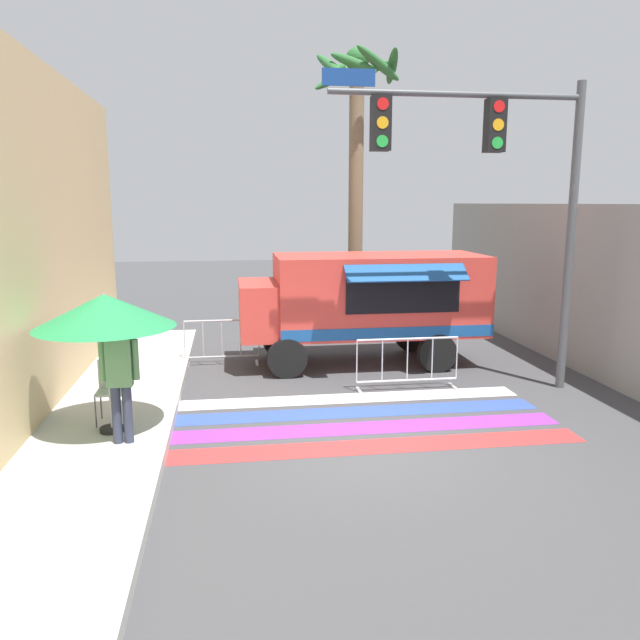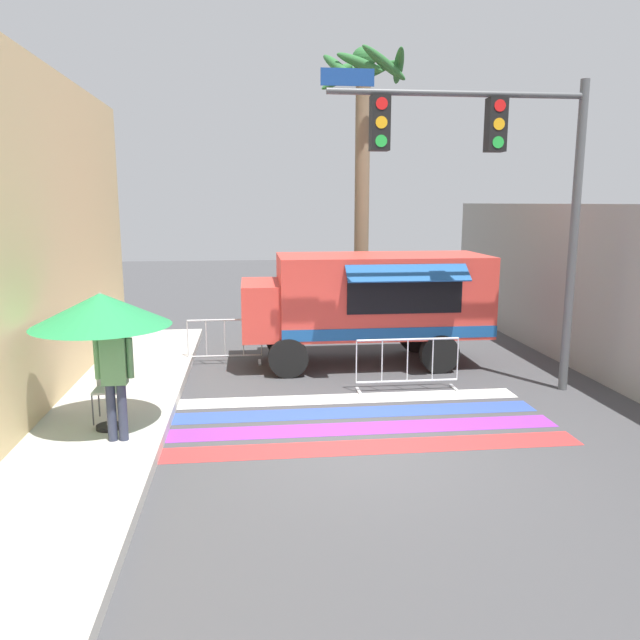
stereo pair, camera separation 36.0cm
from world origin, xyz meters
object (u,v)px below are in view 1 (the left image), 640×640
Objects in this scene: traffic_signal_pole at (493,166)px; vendor_person at (120,373)px; patio_umbrella at (105,311)px; folding_chair at (112,385)px; palm_tree at (356,143)px; barricade_front at (407,364)px; food_truck at (360,298)px; barricade_side at (222,343)px.

vendor_person is at bearing -160.80° from traffic_signal_pole.
patio_umbrella is (-6.41, -1.67, -2.14)m from traffic_signal_pole.
vendor_person is at bearing -79.08° from folding_chair.
patio_umbrella is 1.16× the size of vendor_person.
vendor_person is (0.24, -0.48, -0.79)m from patio_umbrella.
folding_chair is 9.48m from palm_tree.
vendor_person reaches higher than barricade_front.
barricade_front is (5.03, 1.96, -1.48)m from patio_umbrella.
palm_tree reaches higher than food_truck.
barricade_front is at bearing 168.17° from traffic_signal_pole.
food_truck is 3.16m from barricade_side.
food_truck is at bearing 41.49° from patio_umbrella.
food_truck is 2.33m from barricade_front.
palm_tree is (5.14, 6.75, 4.23)m from folding_chair.
barricade_front is 6.92m from palm_tree.
food_truck is at bearing 128.32° from traffic_signal_pole.
food_truck is 2.67× the size of barricade_front.
traffic_signal_pole is 3.50× the size of barricade_side.
barricade_front is at bearing -90.52° from palm_tree.
folding_chair reaches higher than barricade_side.
vendor_person is at bearing -63.39° from patio_umbrella.
barricade_front is at bearing 21.31° from patio_umbrella.
barricade_side is (1.32, 4.79, -0.70)m from vendor_person.
barricade_side is at bearing 60.67° from folding_chair.
patio_umbrella is at bearing -138.51° from food_truck.
food_truck is 4.79m from palm_tree.
food_truck reaches higher than barricade_front.
traffic_signal_pole is at bearing -28.60° from barricade_side.
palm_tree is (0.53, 3.20, 3.53)m from food_truck.
traffic_signal_pole is 7.16m from vendor_person.
food_truck is 2.99× the size of vendor_person.
folding_chair is 4.18m from barricade_side.
barricade_front is 4.19m from barricade_side.
barricade_side is (-4.85, 2.64, -3.63)m from traffic_signal_pole.
food_truck reaches higher than vendor_person.
palm_tree is (4.84, 7.70, 3.80)m from vendor_person.
vendor_person is 0.24× the size of palm_tree.
patio_umbrella is 2.16× the size of folding_chair.
traffic_signal_pole reaches higher than patio_umbrella.
folding_chair is at bearing 97.12° from patio_umbrella.
barricade_front is (5.09, 1.49, -0.26)m from folding_chair.
folding_chair reaches higher than barricade_front.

